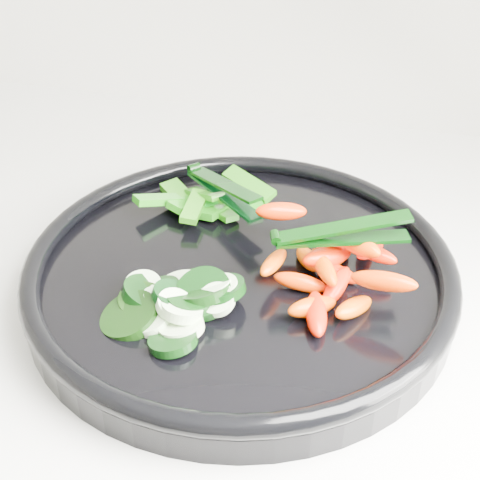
# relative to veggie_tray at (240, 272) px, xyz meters

# --- Properties ---
(veggie_tray) EXTENTS (0.38, 0.38, 0.04)m
(veggie_tray) POSITION_rel_veggie_tray_xyz_m (0.00, 0.00, 0.00)
(veggie_tray) COLOR black
(veggie_tray) RESTS_ON counter
(cucumber_pile) EXTENTS (0.12, 0.12, 0.04)m
(cucumber_pile) POSITION_rel_veggie_tray_xyz_m (-0.04, -0.07, 0.01)
(cucumber_pile) COLOR black
(cucumber_pile) RESTS_ON veggie_tray
(carrot_pile) EXTENTS (0.15, 0.15, 0.05)m
(carrot_pile) POSITION_rel_veggie_tray_xyz_m (0.08, 0.00, 0.02)
(carrot_pile) COLOR #F01100
(carrot_pile) RESTS_ON veggie_tray
(pepper_pile) EXTENTS (0.13, 0.10, 0.03)m
(pepper_pile) POSITION_rel_veggie_tray_xyz_m (-0.06, 0.09, 0.01)
(pepper_pile) COLOR #0C6709
(pepper_pile) RESTS_ON veggie_tray
(tong_carrot) EXTENTS (0.11, 0.05, 0.02)m
(tong_carrot) POSITION_rel_veggie_tray_xyz_m (0.08, 0.00, 0.05)
(tong_carrot) COLOR black
(tong_carrot) RESTS_ON carrot_pile
(tong_pepper) EXTENTS (0.10, 0.08, 0.02)m
(tong_pepper) POSITION_rel_veggie_tray_xyz_m (-0.04, 0.09, 0.03)
(tong_pepper) COLOR black
(tong_pepper) RESTS_ON pepper_pile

